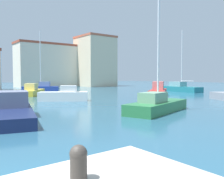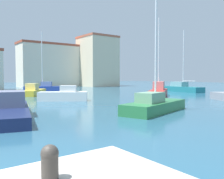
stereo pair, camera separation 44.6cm
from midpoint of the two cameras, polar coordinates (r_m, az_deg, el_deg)
water at (r=28.93m, az=-4.12°, el=-1.67°), size 160.00×160.00×0.00m
mooring_bollard at (r=3.48m, az=-10.74°, el=-16.21°), size 0.25×0.25×0.48m
sailboat_teal_near_pier at (r=39.87m, az=16.51°, el=0.36°), size 2.82×7.02×9.63m
sailboat_green_outer_mooring at (r=16.45m, az=10.73°, el=-3.54°), size 6.30×3.61×8.25m
motorboat_yellow_center_channel at (r=32.50m, az=-17.58°, el=-0.40°), size 4.80×5.94×1.54m
sailboat_red_behind_lamppost at (r=29.39m, az=11.31°, el=-0.40°), size 6.51×5.56×9.27m
sailboat_blue_distant_north at (r=40.54m, az=-15.62°, el=0.43°), size 5.59×4.23×9.68m
motorboat_white_far_right at (r=24.16m, az=-10.78°, el=-1.34°), size 4.75×3.79×1.52m
motorboat_navy_distant_east at (r=15.27m, az=-22.20°, el=-4.25°), size 4.18×8.42×1.51m
yacht_club at (r=59.68m, az=-14.41°, el=5.58°), size 14.06×5.75×10.22m
waterfront_apartments at (r=60.52m, az=-3.22°, el=6.62°), size 7.95×8.15×12.31m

